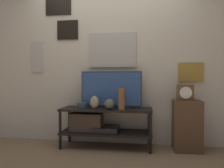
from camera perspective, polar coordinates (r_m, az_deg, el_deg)
The scene contains 10 objects.
ground_plane at distance 3.10m, azimuth -2.39°, elevation -17.57°, with size 12.00×12.00×0.00m, color #846647.
wall_back at distance 3.48m, azimuth -0.81°, elevation 7.13°, with size 6.40×0.08×2.70m.
media_console at distance 3.28m, azimuth -3.53°, elevation -9.98°, with size 1.33×0.44×0.57m.
television at distance 3.28m, azimuth -0.21°, elevation -1.28°, with size 0.91×0.05×0.54m.
vase_round_glass at distance 3.10m, azimuth -0.62°, elevation -5.26°, with size 0.15×0.15×0.15m.
vase_wide_bowl at distance 3.26m, azimuth -7.72°, elevation -5.55°, with size 0.15×0.15×0.08m.
vase_tall_ceramic at distance 3.03m, azimuth 2.53°, elevation -3.96°, with size 0.10×0.10×0.30m.
vase_urn_stoneware at distance 3.16m, azimuth -4.60°, elevation -4.83°, with size 0.13×0.10×0.18m.
side_table at distance 3.31m, azimuth 18.94°, elevation -10.14°, with size 0.38×0.35×0.70m.
mantel_clock at distance 3.22m, azimuth 18.57°, elevation -2.11°, with size 0.22×0.11×0.22m.
Camera 1 is at (0.56, -2.88, 1.01)m, focal length 35.00 mm.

